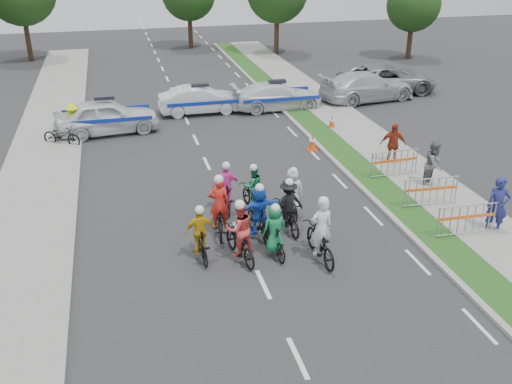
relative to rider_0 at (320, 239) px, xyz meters
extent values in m
plane|color=#28282B|center=(-1.92, -0.87, -0.67)|extent=(90.00, 90.00, 0.00)
cube|color=gray|center=(3.18, 4.13, -0.61)|extent=(0.20, 60.00, 0.12)
cube|color=#1D4B18|center=(3.88, 4.13, -0.62)|extent=(1.20, 60.00, 0.11)
cube|color=gray|center=(5.68, 4.13, -0.61)|extent=(2.40, 60.00, 0.13)
cube|color=gray|center=(-8.42, 4.13, -0.61)|extent=(3.00, 60.00, 0.13)
imported|color=black|center=(0.00, 0.01, -0.15)|extent=(0.77, 2.02, 1.05)
imported|color=white|center=(0.00, -0.04, 0.38)|extent=(0.65, 0.44, 1.75)
sphere|color=white|center=(0.00, -0.09, 1.22)|extent=(0.30, 0.30, 0.30)
imported|color=black|center=(-1.22, 0.56, -0.18)|extent=(0.66, 1.67, 0.98)
imported|color=#188649|center=(-1.22, 0.51, 0.24)|extent=(0.77, 0.55, 1.46)
sphere|color=white|center=(-1.22, 0.46, 0.91)|extent=(0.25, 0.25, 0.25)
imported|color=black|center=(-2.24, 0.58, -0.17)|extent=(1.04, 1.99, 1.00)
imported|color=#E13E3F|center=(-2.24, 0.53, 0.34)|extent=(0.92, 0.78, 1.66)
sphere|color=white|center=(-2.24, 0.48, 1.12)|extent=(0.29, 0.29, 0.29)
imported|color=black|center=(-3.32, 0.89, -0.17)|extent=(0.57, 1.69, 1.00)
imported|color=gold|center=(-3.32, 0.84, 0.26)|extent=(0.90, 0.42, 1.50)
sphere|color=white|center=(-3.32, 0.79, 0.95)|extent=(0.26, 0.26, 0.26)
imported|color=black|center=(-0.39, 1.92, -0.20)|extent=(0.78, 1.83, 0.94)
imported|color=black|center=(-0.39, 1.87, 0.29)|extent=(1.06, 0.67, 1.56)
sphere|color=white|center=(-0.39, 1.82, 1.02)|extent=(0.27, 0.27, 0.27)
imported|color=black|center=(-1.38, 1.72, -0.14)|extent=(0.77, 1.81, 1.05)
imported|color=blue|center=(-1.38, 1.67, 0.30)|extent=(1.52, 0.70, 1.58)
sphere|color=white|center=(-1.38, 1.62, 1.04)|extent=(0.27, 0.27, 0.27)
imported|color=black|center=(-2.50, 2.29, -0.15)|extent=(0.97, 2.05, 1.03)
imported|color=red|center=(-2.50, 2.24, 0.37)|extent=(0.68, 0.50, 1.72)
sphere|color=white|center=(-2.50, 2.19, 1.19)|extent=(0.30, 0.30, 0.30)
imported|color=black|center=(0.05, 2.89, -0.17)|extent=(0.61, 1.71, 1.01)
imported|color=white|center=(0.05, 2.84, 0.26)|extent=(0.77, 0.54, 1.51)
sphere|color=white|center=(0.05, 2.79, 0.96)|extent=(0.26, 0.26, 0.26)
imported|color=black|center=(-1.10, 3.58, -0.23)|extent=(0.90, 1.77, 0.88)
imported|color=#1A8F53|center=(-1.10, 3.53, 0.25)|extent=(0.81, 0.68, 1.47)
sphere|color=white|center=(-1.10, 3.48, 0.92)|extent=(0.26, 0.26, 0.26)
imported|color=black|center=(-1.98, 3.75, -0.15)|extent=(0.63, 1.76, 1.04)
imported|color=#FF46C0|center=(-1.98, 3.70, 0.29)|extent=(0.94, 0.45, 1.55)
sphere|color=white|center=(-1.98, 3.65, 1.01)|extent=(0.27, 0.27, 0.27)
imported|color=silver|center=(-5.76, 13.07, 0.14)|extent=(4.96, 2.48, 1.62)
imported|color=silver|center=(-1.02, 15.18, 0.03)|extent=(4.27, 1.51, 1.41)
imported|color=silver|center=(3.04, 14.95, 0.03)|extent=(4.86, 2.06, 1.40)
imported|color=silver|center=(8.33, 15.31, 0.12)|extent=(5.76, 3.06, 1.59)
imported|color=gray|center=(10.20, 16.62, 0.12)|extent=(5.89, 3.05, 1.59)
imported|color=navy|center=(5.85, 0.15, 0.27)|extent=(0.80, 0.68, 1.87)
imported|color=#5E5F63|center=(5.77, 3.78, 0.23)|extent=(1.11, 1.06, 1.80)
imported|color=#99301B|center=(5.33, 6.18, 0.21)|extent=(1.11, 0.69, 1.76)
imported|color=#E4FD0D|center=(-7.22, 12.58, 0.15)|extent=(1.09, 0.65, 1.65)
cube|color=#F24C0C|center=(2.78, 8.54, -0.66)|extent=(0.40, 0.40, 0.03)
cone|color=#F24C0C|center=(2.78, 8.54, -0.32)|extent=(0.36, 0.36, 0.70)
cylinder|color=silver|center=(2.78, 8.54, -0.22)|extent=(0.29, 0.29, 0.08)
cube|color=#F24C0C|center=(4.62, 11.01, -0.66)|extent=(0.40, 0.40, 0.03)
cone|color=#F24C0C|center=(4.62, 11.01, -0.32)|extent=(0.36, 0.36, 0.70)
cylinder|color=silver|center=(4.62, 11.01, -0.22)|extent=(0.29, 0.29, 0.08)
imported|color=black|center=(-7.74, 11.81, -0.19)|extent=(1.88, 1.46, 0.95)
cylinder|color=#382619|center=(7.08, 29.13, 0.95)|extent=(0.36, 0.36, 3.25)
cylinder|color=#382619|center=(16.08, 25.13, 0.70)|extent=(0.36, 0.36, 2.75)
sphere|color=#123812|center=(16.08, 25.13, 3.18)|extent=(3.85, 3.85, 3.85)
cylinder|color=#382619|center=(-10.92, 31.13, 1.08)|extent=(0.36, 0.36, 3.50)
cylinder|color=#382619|center=(1.08, 33.13, 0.83)|extent=(0.36, 0.36, 3.00)
camera|label=1|loc=(-5.28, -13.33, 8.04)|focal=40.00mm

